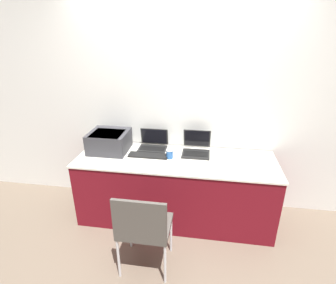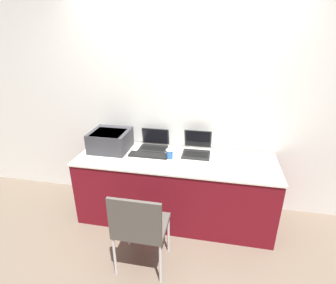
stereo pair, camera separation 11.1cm
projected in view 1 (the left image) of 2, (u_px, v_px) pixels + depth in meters
The scene contains 9 objects.
ground_plane at pixel (171, 236), 2.89m from camera, with size 14.00×14.00×0.00m, color #6B5B4C.
wall_back at pixel (180, 103), 3.07m from camera, with size 8.00×0.05×2.60m.
table at pixel (175, 188), 3.05m from camera, with size 2.20×0.72×0.77m.
printer at pixel (109, 141), 3.05m from camera, with size 0.44×0.41×0.23m.
laptop_left at pixel (153, 144), 3.14m from camera, with size 0.33×0.25×0.22m.
laptop_right at pixel (196, 148), 3.03m from camera, with size 0.31×0.34×0.25m.
external_keyboard at pixel (148, 155), 2.95m from camera, with size 0.45×0.13×0.02m.
coffee_cup at pixel (170, 154), 2.89m from camera, with size 0.08×0.08×0.10m.
chair at pixel (143, 226), 2.29m from camera, with size 0.46×0.40×0.85m.
Camera 1 is at (0.31, -2.23, 2.08)m, focal length 28.00 mm.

